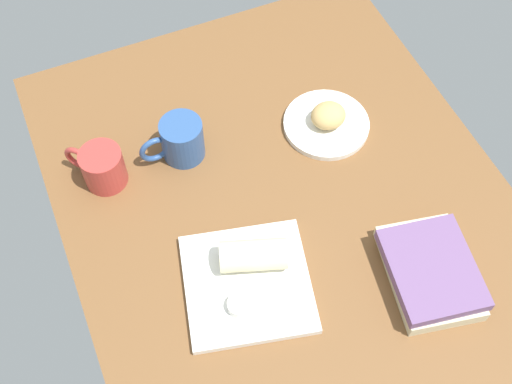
# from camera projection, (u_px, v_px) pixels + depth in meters

# --- Properties ---
(dining_table) EXTENTS (1.10, 0.90, 0.04)m
(dining_table) POSITION_uv_depth(u_px,v_px,m) (284.00, 204.00, 1.38)
(dining_table) COLOR brown
(dining_table) RESTS_ON ground
(round_plate) EXTENTS (0.19, 0.19, 0.01)m
(round_plate) POSITION_uv_depth(u_px,v_px,m) (326.00, 124.00, 1.46)
(round_plate) COLOR white
(round_plate) RESTS_ON dining_table
(scone_pastry) EXTENTS (0.07, 0.08, 0.05)m
(scone_pastry) POSITION_uv_depth(u_px,v_px,m) (328.00, 115.00, 1.43)
(scone_pastry) COLOR tan
(scone_pastry) RESTS_ON round_plate
(square_plate) EXTENTS (0.29, 0.29, 0.02)m
(square_plate) POSITION_uv_depth(u_px,v_px,m) (247.00, 284.00, 1.25)
(square_plate) COLOR white
(square_plate) RESTS_ON dining_table
(sauce_cup) EXTENTS (0.05, 0.05, 0.02)m
(sauce_cup) POSITION_uv_depth(u_px,v_px,m) (240.00, 305.00, 1.21)
(sauce_cup) COLOR silver
(sauce_cup) RESTS_ON square_plate
(breakfast_wrap) EXTENTS (0.10, 0.14, 0.06)m
(breakfast_wrap) POSITION_uv_depth(u_px,v_px,m) (253.00, 255.00, 1.24)
(breakfast_wrap) COLOR beige
(breakfast_wrap) RESTS_ON square_plate
(book_stack) EXTENTS (0.24, 0.19, 0.05)m
(book_stack) POSITION_uv_depth(u_px,v_px,m) (430.00, 271.00, 1.24)
(book_stack) COLOR beige
(book_stack) RESTS_ON dining_table
(coffee_mug) EXTENTS (0.09, 0.14, 0.10)m
(coffee_mug) POSITION_uv_depth(u_px,v_px,m) (181.00, 140.00, 1.38)
(coffee_mug) COLOR #2D518C
(coffee_mug) RESTS_ON dining_table
(second_mug) EXTENTS (0.11, 0.11, 0.09)m
(second_mug) POSITION_uv_depth(u_px,v_px,m) (102.00, 167.00, 1.35)
(second_mug) COLOR #B23833
(second_mug) RESTS_ON dining_table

